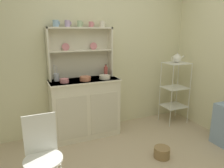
# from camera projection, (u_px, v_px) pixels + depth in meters

# --- Properties ---
(wall_back) EXTENTS (3.84, 0.05, 2.50)m
(wall_back) POSITION_uv_depth(u_px,v_px,m) (99.00, 54.00, 3.43)
(wall_back) COLOR beige
(wall_back) RESTS_ON ground
(hutch_cabinet) EXTENTS (1.05, 0.45, 0.90)m
(hutch_cabinet) POSITION_uv_depth(u_px,v_px,m) (85.00, 107.00, 3.27)
(hutch_cabinet) COLOR silver
(hutch_cabinet) RESTS_ON ground
(hutch_shelf_unit) EXTENTS (0.98, 0.18, 0.76)m
(hutch_shelf_unit) POSITION_uv_depth(u_px,v_px,m) (80.00, 49.00, 3.20)
(hutch_shelf_unit) COLOR beige
(hutch_shelf_unit) RESTS_ON hutch_cabinet
(bakers_rack) EXTENTS (0.41, 0.34, 1.08)m
(bakers_rack) POSITION_uv_depth(u_px,v_px,m) (175.00, 85.00, 3.71)
(bakers_rack) COLOR silver
(bakers_rack) RESTS_ON ground
(wire_chair) EXTENTS (0.36, 0.36, 0.85)m
(wire_chair) POSITION_uv_depth(u_px,v_px,m) (42.00, 150.00, 2.00)
(wire_chair) COLOR white
(wire_chair) RESTS_ON ground
(floor_basket) EXTENTS (0.21, 0.21, 0.14)m
(floor_basket) POSITION_uv_depth(u_px,v_px,m) (162.00, 152.00, 2.76)
(floor_basket) COLOR #93754C
(floor_basket) RESTS_ON ground
(cup_sky_0) EXTENTS (0.10, 0.08, 0.09)m
(cup_sky_0) POSITION_uv_depth(u_px,v_px,m) (56.00, 23.00, 2.94)
(cup_sky_0) COLOR #8EB2D1
(cup_sky_0) RESTS_ON hutch_shelf_unit
(cup_lilac_1) EXTENTS (0.09, 0.08, 0.09)m
(cup_lilac_1) POSITION_uv_depth(u_px,v_px,m) (68.00, 23.00, 3.00)
(cup_lilac_1) COLOR #B79ECC
(cup_lilac_1) RESTS_ON hutch_shelf_unit
(cup_sage_2) EXTENTS (0.09, 0.07, 0.09)m
(cup_sage_2) POSITION_uv_depth(u_px,v_px,m) (80.00, 24.00, 3.07)
(cup_sage_2) COLOR #9EB78E
(cup_sage_2) RESTS_ON hutch_shelf_unit
(cup_rose_3) EXTENTS (0.08, 0.07, 0.08)m
(cup_rose_3) POSITION_uv_depth(u_px,v_px,m) (91.00, 24.00, 3.13)
(cup_rose_3) COLOR #D17A84
(cup_rose_3) RESTS_ON hutch_shelf_unit
(cup_cream_4) EXTENTS (0.09, 0.07, 0.09)m
(cup_cream_4) POSITION_uv_depth(u_px,v_px,m) (102.00, 24.00, 3.20)
(cup_cream_4) COLOR silver
(cup_cream_4) RESTS_ON hutch_shelf_unit
(bowl_mixing_large) EXTENTS (0.13, 0.13, 0.06)m
(bowl_mixing_large) POSITION_uv_depth(u_px,v_px,m) (64.00, 81.00, 2.97)
(bowl_mixing_large) COLOR #D17A84
(bowl_mixing_large) RESTS_ON hutch_cabinet
(bowl_floral_medium) EXTENTS (0.16, 0.16, 0.06)m
(bowl_floral_medium) POSITION_uv_depth(u_px,v_px,m) (85.00, 79.00, 3.08)
(bowl_floral_medium) COLOR #C67556
(bowl_floral_medium) RESTS_ON hutch_cabinet
(bowl_cream_small) EXTENTS (0.17, 0.17, 0.06)m
(bowl_cream_small) POSITION_uv_depth(u_px,v_px,m) (105.00, 77.00, 3.20)
(bowl_cream_small) COLOR silver
(bowl_cream_small) RESTS_ON hutch_cabinet
(jam_bottle) EXTENTS (0.06, 0.06, 0.19)m
(jam_bottle) POSITION_uv_depth(u_px,v_px,m) (106.00, 71.00, 3.36)
(jam_bottle) COLOR #B74C47
(jam_bottle) RESTS_ON hutch_cabinet
(utensil_jar) EXTENTS (0.08, 0.08, 0.24)m
(utensil_jar) POSITION_uv_depth(u_px,v_px,m) (56.00, 77.00, 3.06)
(utensil_jar) COLOR #B2B7C6
(utensil_jar) RESTS_ON hutch_cabinet
(porcelain_teapot) EXTENTS (0.24, 0.15, 0.17)m
(porcelain_teapot) POSITION_uv_depth(u_px,v_px,m) (177.00, 58.00, 3.59)
(porcelain_teapot) COLOR white
(porcelain_teapot) RESTS_ON bakers_rack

